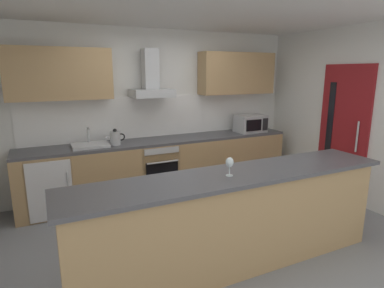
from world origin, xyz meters
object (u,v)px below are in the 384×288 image
at_px(wine_glass, 230,163).
at_px(sink, 90,145).
at_px(oven, 156,168).
at_px(range_hood, 151,82).
at_px(refrigerator, 50,185).
at_px(kettle, 115,138).
at_px(microwave, 250,123).

bearing_deg(wine_glass, sink, 113.57).
relative_size(oven, range_hood, 1.11).
height_order(refrigerator, wine_glass, wine_glass).
height_order(kettle, wine_glass, wine_glass).
distance_m(oven, wine_glass, 2.27).
bearing_deg(oven, sink, 179.35).
bearing_deg(range_hood, kettle, -165.25).
distance_m(sink, wine_glass, 2.39).
distance_m(oven, kettle, 0.83).
bearing_deg(oven, microwave, -0.91).
height_order(microwave, sink, microwave).
height_order(microwave, kettle, microwave).
relative_size(oven, wine_glass, 4.50).
height_order(range_hood, wine_glass, range_hood).
relative_size(range_hood, wine_glass, 4.05).
distance_m(refrigerator, wine_glass, 2.74).
bearing_deg(refrigerator, kettle, -1.92).
height_order(oven, refrigerator, oven).
height_order(oven, range_hood, range_hood).
relative_size(refrigerator, sink, 1.70).
distance_m(refrigerator, range_hood, 2.06).
bearing_deg(range_hood, refrigerator, -175.11).
distance_m(sink, kettle, 0.36).
xyz_separation_m(refrigerator, kettle, (0.93, -0.03, 0.58)).
bearing_deg(microwave, oven, 179.09).
height_order(oven, sink, sink).
bearing_deg(wine_glass, kettle, 105.70).
bearing_deg(kettle, oven, 3.11).
height_order(sink, wine_glass, wine_glass).
bearing_deg(sink, microwave, -0.82).
height_order(kettle, range_hood, range_hood).
height_order(oven, microwave, microwave).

